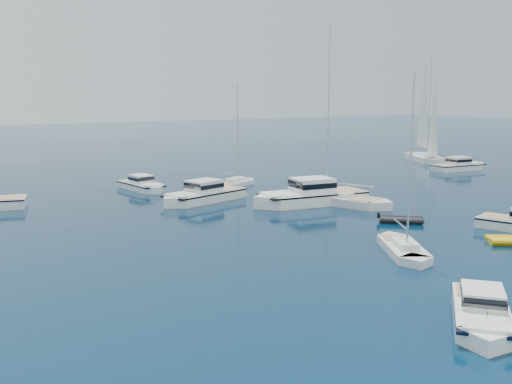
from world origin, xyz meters
TOP-DOWN VIEW (x-y plane):
  - motor_cruiser_left at (-6.11, 1.75)m, footprint 7.60×7.08m
  - motor_cruiser_centre at (5.30, 29.65)m, footprint 12.62×5.32m
  - motor_cruiser_far_r at (38.27, 39.03)m, footprint 9.38×3.77m
  - motor_cruiser_distant at (-2.71, 36.29)m, footprint 10.74×5.94m
  - motor_cruiser_horizon at (-5.06, 46.19)m, footprint 3.46×8.34m
  - sailboat_fore at (-0.12, 12.37)m, footprint 6.09×8.23m
  - sailboat_mid_r at (7.69, 28.44)m, footprint 6.87×12.41m
  - sailboat_centre at (4.74, 43.05)m, footprint 8.11×5.63m
  - sailboat_sails_far at (43.18, 49.84)m, footprint 8.95×12.87m
  - tender_grey_near at (6.72, 19.21)m, footprint 4.07×3.98m

SIDE VIEW (x-z plane):
  - motor_cruiser_left at x=-6.11m, z-range -1.05..1.05m
  - motor_cruiser_centre at x=5.30m, z-range -1.61..1.61m
  - motor_cruiser_far_r at x=38.27m, z-range -1.20..1.20m
  - motor_cruiser_distant at x=-2.71m, z-range -1.35..1.35m
  - motor_cruiser_horizon at x=-5.06m, z-range -1.06..1.06m
  - sailboat_fore at x=-0.12m, z-range -6.09..6.09m
  - sailboat_mid_r at x=7.69m, z-range -8.85..8.85m
  - sailboat_centre at x=4.74m, z-range -5.93..5.93m
  - sailboat_sails_far at x=43.18m, z-range -9.41..9.41m
  - tender_grey_near at x=6.72m, z-range -0.47..0.47m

